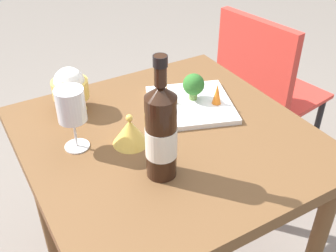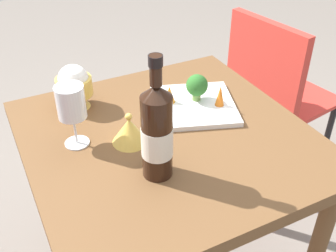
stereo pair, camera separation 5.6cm
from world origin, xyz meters
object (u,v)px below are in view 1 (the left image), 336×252
wine_bottle (161,132)px  carrot_garnish_right (217,94)px  carrot_garnish_left (166,94)px  wine_glass (71,107)px  rice_bowl (70,89)px  chair_by_wall (262,84)px  broccoli_floret (194,85)px  rice_bowl_lid (130,132)px  serving_plate (191,104)px

wine_bottle → carrot_garnish_right: bearing=31.4°
carrot_garnish_left → wine_bottle: bearing=-122.3°
carrot_garnish_left → wine_glass: bearing=-169.7°
rice_bowl → carrot_garnish_right: (0.39, -0.22, -0.02)m
wine_glass → carrot_garnish_right: size_ratio=2.63×
chair_by_wall → wine_glass: bearing=-81.4°
broccoli_floret → carrot_garnish_right: (0.05, -0.06, -0.02)m
rice_bowl_lid → broccoli_floret: 0.28m
wine_glass → serving_plate: size_ratio=0.56×
broccoli_floret → carrot_garnish_right: bearing=-51.2°
wine_glass → serving_plate: 0.40m
wine_glass → broccoli_floret: wine_glass is taller
rice_bowl_lid → serving_plate: rice_bowl_lid is taller
wine_glass → rice_bowl: (0.06, 0.19, -0.05)m
wine_bottle → serving_plate: (0.23, 0.23, -0.12)m
chair_by_wall → rice_bowl: 0.97m
wine_glass → broccoli_floret: size_ratio=2.09×
chair_by_wall → rice_bowl: bearing=-91.5°
wine_glass → rice_bowl: bearing=73.5°
wine_glass → rice_bowl_lid: wine_glass is taller
carrot_garnish_left → chair_by_wall: bearing=21.4°
chair_by_wall → rice_bowl_lid: chair_by_wall is taller
carrot_garnish_left → carrot_garnish_right: bearing=-33.2°
chair_by_wall → broccoli_floret: size_ratio=9.91×
chair_by_wall → wine_glass: size_ratio=4.75×
broccoli_floret → carrot_garnish_left: broccoli_floret is taller
wine_bottle → rice_bowl_lid: 0.18m
wine_bottle → wine_glass: 0.26m
serving_plate → carrot_garnish_right: bearing=-34.7°
wine_glass → carrot_garnish_left: (0.31, 0.06, -0.09)m
broccoli_floret → carrot_garnish_left: size_ratio=1.56×
rice_bowl_lid → broccoli_floret: broccoli_floret is taller
wine_glass → rice_bowl: wine_glass is taller
chair_by_wall → carrot_garnish_left: chair_by_wall is taller
serving_plate → broccoli_floret: broccoli_floret is taller
wine_glass → rice_bowl: size_ratio=1.26×
wine_bottle → broccoli_floret: size_ratio=3.75×
chair_by_wall → rice_bowl: (-0.91, -0.13, 0.30)m
wine_glass → serving_plate: wine_glass is taller
rice_bowl → serving_plate: size_ratio=0.44×
chair_by_wall → carrot_garnish_left: bearing=-77.9°
rice_bowl_lid → carrot_garnish_left: bearing=32.6°
carrot_garnish_left → rice_bowl_lid: bearing=-147.4°
rice_bowl → serving_plate: (0.32, -0.17, -0.07)m
carrot_garnish_right → wine_glass: bearing=176.4°
chair_by_wall → wine_bottle: bearing=-66.8°
chair_by_wall → serving_plate: 0.70m
wine_bottle → broccoli_floret: wine_bottle is taller
carrot_garnish_left → broccoli_floret: bearing=-17.3°
rice_bowl → rice_bowl_lid: (0.08, -0.25, -0.04)m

